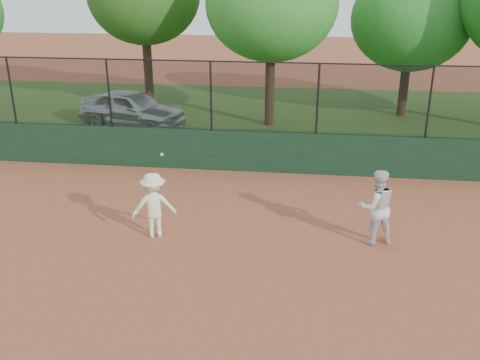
# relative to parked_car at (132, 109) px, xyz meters

# --- Properties ---
(ground) EXTENTS (80.00, 80.00, 0.00)m
(ground) POSITION_rel_parked_car_xyz_m (4.24, -10.08, -0.70)
(ground) COLOR #A45234
(ground) RESTS_ON ground
(back_wall) EXTENTS (26.00, 0.20, 1.20)m
(back_wall) POSITION_rel_parked_car_xyz_m (4.24, -4.08, -0.10)
(back_wall) COLOR #17331E
(back_wall) RESTS_ON ground
(grass_strip) EXTENTS (36.00, 12.00, 0.01)m
(grass_strip) POSITION_rel_parked_car_xyz_m (4.24, 1.92, -0.70)
(grass_strip) COLOR #274916
(grass_strip) RESTS_ON ground
(parked_car) EXTENTS (4.43, 2.86, 1.40)m
(parked_car) POSITION_rel_parked_car_xyz_m (0.00, 0.00, 0.00)
(parked_car) COLOR #ADB2B7
(parked_car) RESTS_ON ground
(player_second) EXTENTS (0.96, 0.84, 1.67)m
(player_second) POSITION_rel_parked_car_xyz_m (8.00, -8.16, 0.14)
(player_second) COLOR silver
(player_second) RESTS_ON ground
(player_main) EXTENTS (1.09, 0.86, 2.11)m
(player_main) POSITION_rel_parked_car_xyz_m (3.21, -8.47, 0.05)
(player_main) COLOR white
(player_main) RESTS_ON ground
(fence_assembly) EXTENTS (26.00, 0.06, 2.00)m
(fence_assembly) POSITION_rel_parked_car_xyz_m (4.21, -4.08, 1.53)
(fence_assembly) COLOR black
(fence_assembly) RESTS_ON back_wall
(tree_2) EXTENTS (4.73, 4.30, 6.46)m
(tree_2) POSITION_rel_parked_car_xyz_m (5.06, 0.99, 3.70)
(tree_2) COLOR #432918
(tree_2) RESTS_ON ground
(tree_3) EXTENTS (4.59, 4.18, 5.76)m
(tree_3) POSITION_rel_parked_car_xyz_m (10.29, 3.05, 3.06)
(tree_3) COLOR #3E2514
(tree_3) RESTS_ON ground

